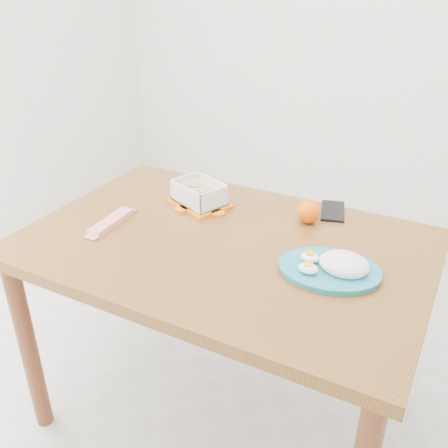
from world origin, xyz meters
The scene contains 7 objects.
ground centered at (0.00, 0.00, 0.00)m, with size 3.50×3.50×0.00m, color #B7B7B2.
dining_table centered at (0.17, -0.11, 0.66)m, with size 1.31×0.91×0.75m.
food_container centered at (-0.05, 0.07, 0.79)m, with size 0.24×0.21×0.09m.
orange_fruit centered at (0.34, 0.15, 0.79)m, with size 0.08×0.08×0.08m, color orange.
rice_plate centered at (0.53, -0.11, 0.78)m, with size 0.34×0.34×0.08m.
candy_bar centered at (-0.21, -0.21, 0.76)m, with size 0.20×0.05×0.02m, color red.
smartphone centered at (0.39, 0.26, 0.75)m, with size 0.08×0.16×0.01m, color black.
Camera 1 is at (0.88, -1.28, 1.53)m, focal length 40.00 mm.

